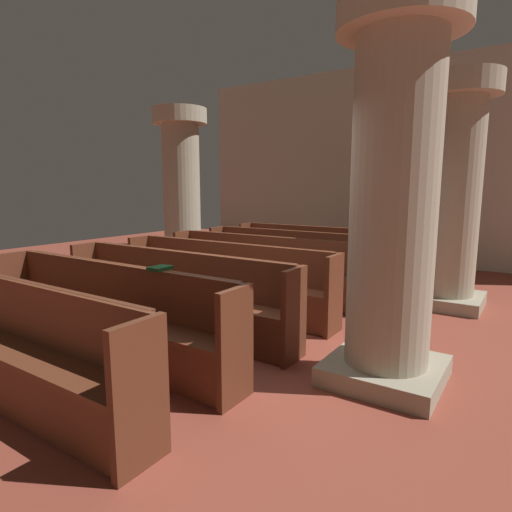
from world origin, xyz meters
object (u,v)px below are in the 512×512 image
(pew_row_5, at_px, (105,309))
(pew_row_6, at_px, (5,338))
(pew_row_2, at_px, (262,265))
(kneeler_box_navy, at_px, (415,288))
(pew_row_4, at_px, (174,290))
(pillar_aisle_rear, at_px, (394,192))
(lectern, at_px, (375,249))
(pillar_far_side, at_px, (182,189))
(pew_row_0, at_px, (316,250))
(hymn_book, at_px, (160,268))
(pew_row_1, at_px, (292,257))
(pillar_aisle_side, at_px, (453,190))
(pew_row_3, at_px, (224,276))

(pew_row_5, distance_m, pew_row_6, 0.99)
(pew_row_2, relative_size, kneeler_box_navy, 8.71)
(pew_row_4, height_order, kneeler_box_navy, pew_row_4)
(pillar_aisle_rear, relative_size, lectern, 3.04)
(pew_row_4, distance_m, pillar_far_side, 4.00)
(pew_row_2, distance_m, pillar_aisle_rear, 3.42)
(pew_row_0, bearing_deg, hymn_book, -82.50)
(pew_row_1, distance_m, pew_row_5, 3.97)
(pew_row_4, xyz_separation_m, pillar_aisle_side, (2.57, 3.09, 1.20))
(pillar_far_side, distance_m, lectern, 4.23)
(pillar_far_side, distance_m, hymn_book, 4.89)
(pew_row_4, bearing_deg, hymn_book, -52.11)
(pillar_aisle_rear, bearing_deg, hymn_book, -155.37)
(hymn_book, bearing_deg, pew_row_2, 102.69)
(pew_row_2, relative_size, hymn_book, 15.88)
(pillar_far_side, bearing_deg, pillar_aisle_side, 2.56)
(pew_row_3, height_order, hymn_book, hymn_book)
(lectern, bearing_deg, pew_row_0, -124.69)
(pew_row_0, distance_m, pillar_aisle_rear, 4.81)
(pew_row_4, bearing_deg, pew_row_2, 90.00)
(pew_row_3, xyz_separation_m, pew_row_5, (0.00, -1.99, 0.00))
(pew_row_6, bearing_deg, pew_row_0, 90.00)
(pew_row_0, distance_m, kneeler_box_navy, 2.12)
(pew_row_2, distance_m, pew_row_3, 0.99)
(pew_row_2, xyz_separation_m, hymn_book, (0.63, -2.79, 0.47))
(pew_row_6, xyz_separation_m, hymn_book, (0.63, 1.18, 0.47))
(pillar_aisle_rear, bearing_deg, pew_row_3, 160.49)
(pew_row_6, distance_m, pillar_far_side, 5.59)
(pew_row_2, relative_size, pew_row_4, 1.00)
(pew_row_0, bearing_deg, pew_row_3, -90.00)
(pew_row_0, xyz_separation_m, lectern, (0.81, 1.17, -0.06))
(hymn_book, relative_size, kneeler_box_navy, 0.55)
(pew_row_3, relative_size, lectern, 3.15)
(pew_row_6, bearing_deg, pew_row_5, 90.00)
(pew_row_2, relative_size, lectern, 3.15)
(pew_row_1, bearing_deg, pew_row_3, -90.00)
(pew_row_4, xyz_separation_m, lectern, (0.81, 5.14, -0.06))
(pew_row_4, relative_size, kneeler_box_navy, 8.71)
(lectern, bearing_deg, kneeler_box_navy, -53.51)
(pillar_aisle_side, relative_size, kneeler_box_navy, 8.42)
(pew_row_3, xyz_separation_m, kneeler_box_navy, (2.03, 2.50, -0.40))
(pillar_aisle_side, bearing_deg, pew_row_2, -156.84)
(pew_row_5, xyz_separation_m, pillar_aisle_side, (2.57, 4.08, 1.20))
(pew_row_3, bearing_deg, pew_row_2, 90.00)
(pillar_aisle_side, bearing_deg, pew_row_0, 160.99)
(pillar_far_side, distance_m, pillar_aisle_rear, 5.80)
(pillar_aisle_rear, xyz_separation_m, kneeler_box_navy, (-0.54, 3.41, -1.60))
(pew_row_2, height_order, pew_row_4, same)
(pew_row_3, relative_size, pew_row_6, 1.00)
(pew_row_1, relative_size, pew_row_6, 1.00)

